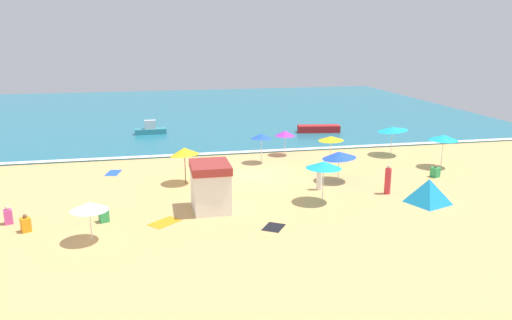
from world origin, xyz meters
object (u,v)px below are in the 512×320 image
at_px(beach_tent, 428,191).
at_px(small_boat_0, 150,130).
at_px(beach_umbrella_0, 285,133).
at_px(beach_umbrella_2, 331,138).
at_px(beachgoer_4, 8,216).
at_px(beachgoer_1, 435,172).
at_px(beach_umbrella_3, 393,129).
at_px(beachgoer_3, 104,215).
at_px(beach_umbrella_5, 324,165).
at_px(beachgoer_2, 26,224).
at_px(beach_umbrella_1, 261,136).
at_px(beachgoer_5, 319,177).
at_px(small_boat_1, 319,129).
at_px(beach_umbrella_4, 185,151).
at_px(beach_umbrella_6, 444,138).
at_px(beach_umbrella_7, 339,155).
at_px(lifeguard_cabana, 210,186).
at_px(beachgoer_0, 388,180).
at_px(beach_umbrella_8, 89,206).

bearing_deg(beach_tent, small_boat_0, 123.75).
height_order(beach_umbrella_0, beach_umbrella_2, beach_umbrella_2).
distance_m(beach_umbrella_0, beachgoer_4, 20.31).
bearing_deg(beach_umbrella_0, beachgoer_1, -43.81).
distance_m(beach_umbrella_3, beachgoer_3, 22.85).
bearing_deg(small_boat_0, beach_umbrella_3, -32.81).
bearing_deg(beach_umbrella_5, beachgoer_2, -175.55).
relative_size(beach_umbrella_1, beachgoer_1, 2.62).
bearing_deg(beach_umbrella_2, beach_umbrella_5, -113.06).
xyz_separation_m(beachgoer_1, beachgoer_4, (-25.18, -3.15, 0.07)).
relative_size(beachgoer_5, small_boat_1, 0.42).
relative_size(beach_umbrella_4, beach_umbrella_6, 1.11).
bearing_deg(beach_umbrella_7, small_boat_0, 123.80).
height_order(beach_umbrella_0, beach_umbrella_6, beach_umbrella_6).
bearing_deg(lifeguard_cabana, small_boat_0, 98.33).
height_order(beach_umbrella_0, beach_umbrella_4, beach_umbrella_4).
height_order(beach_umbrella_0, beachgoer_5, beach_umbrella_0).
bearing_deg(beachgoer_0, beachgoer_2, -174.69).
bearing_deg(beach_umbrella_3, beach_umbrella_0, 168.41).
relative_size(beach_umbrella_5, beach_umbrella_7, 1.07).
xyz_separation_m(beach_umbrella_0, beach_umbrella_4, (-8.00, -5.88, 0.35)).
bearing_deg(beachgoer_5, beachgoer_2, -167.97).
relative_size(beachgoer_0, beachgoer_5, 1.03).
xyz_separation_m(beach_umbrella_6, beachgoer_3, (-22.29, -5.96, -1.76)).
xyz_separation_m(lifeguard_cabana, beach_umbrella_5, (6.26, -0.01, 0.83)).
bearing_deg(beach_tent, beach_umbrella_6, 53.72).
bearing_deg(beachgoer_5, lifeguard_cabana, -162.29).
xyz_separation_m(lifeguard_cabana, beach_umbrella_1, (4.75, 9.08, 0.65)).
height_order(beach_umbrella_0, beach_umbrella_8, beach_umbrella_0).
bearing_deg(beachgoer_2, beach_umbrella_3, 23.67).
height_order(beach_umbrella_4, beach_umbrella_8, beach_umbrella_4).
xyz_separation_m(beach_umbrella_0, small_boat_1, (5.32, 7.66, -1.29)).
relative_size(beach_umbrella_0, small_boat_0, 0.67).
height_order(beach_umbrella_4, beach_umbrella_5, beach_umbrella_4).
distance_m(lifeguard_cabana, beach_umbrella_5, 6.32).
height_order(beach_umbrella_5, beach_umbrella_8, beach_umbrella_5).
height_order(beach_tent, beachgoer_1, beach_tent).
height_order(beach_umbrella_6, beachgoer_0, beach_umbrella_6).
relative_size(beach_tent, beachgoer_4, 2.70).
xyz_separation_m(beach_umbrella_5, beachgoer_1, (8.86, 3.21, -1.80)).
bearing_deg(beachgoer_5, small_boat_0, 117.67).
bearing_deg(beachgoer_4, beach_umbrella_6, 11.08).
xyz_separation_m(beach_umbrella_7, beachgoer_2, (-17.54, -4.82, -1.34)).
height_order(beach_umbrella_2, beach_umbrella_6, beach_umbrella_6).
distance_m(beach_umbrella_4, beach_umbrella_7, 9.67).
bearing_deg(beach_tent, beachgoer_3, 177.47).
bearing_deg(beach_umbrella_8, beachgoer_5, 22.36).
bearing_deg(beach_umbrella_8, small_boat_0, 83.56).
distance_m(small_boat_0, small_boat_1, 15.60).
bearing_deg(beach_umbrella_7, beachgoer_2, -164.63).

